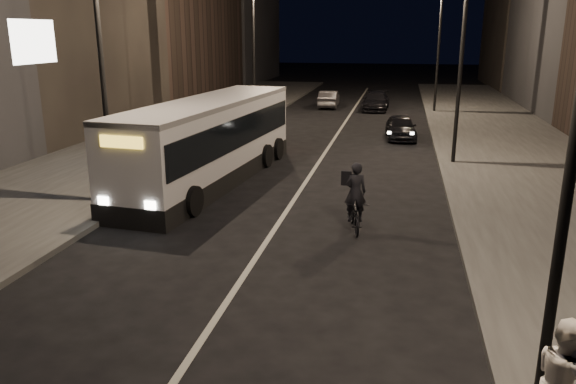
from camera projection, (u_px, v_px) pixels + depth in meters
The scene contains 14 objects.
ground at pixel (249, 268), 13.31m from camera, with size 180.00×180.00×0.00m, color black.
sidewalk_right at pixel (517, 156), 24.88m from camera, with size 7.00×70.00×0.16m, color #353533.
sidewalk_left at pixel (158, 142), 28.09m from camera, with size 7.00×70.00×0.16m, color #353533.
streetlight_right_near at pixel (567, 36), 7.05m from camera, with size 1.20×0.44×8.12m.
streetlight_right_mid at pixel (456, 33), 22.14m from camera, with size 1.20×0.44×8.12m.
streetlight_right_far at pixel (436, 32), 37.22m from camera, with size 1.20×0.44×8.12m.
streetlight_left_near at pixel (107, 33), 16.61m from camera, with size 1.20×0.44×8.12m.
streetlight_left_far at pixel (257, 32), 33.58m from camera, with size 1.20×0.44×8.12m.
city_bus at pixel (210, 138), 20.61m from camera, with size 3.51×11.43×3.04m.
cyclist_on_bicycle at pixel (355, 208), 15.64m from camera, with size 0.95×1.84×2.02m.
pedestrian_woman at pixel (565, 382), 7.25m from camera, with size 0.87×0.68×1.79m, color white.
car_near at pixel (401, 127), 29.21m from camera, with size 1.46×3.62×1.23m, color black.
car_mid at pixel (329, 99), 41.34m from camera, with size 1.31×3.76×1.24m, color #333335.
car_far at pixel (376, 101), 39.94m from camera, with size 1.78×4.38×1.27m, color black.
Camera 1 is at (3.33, -11.87, 5.41)m, focal length 35.00 mm.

